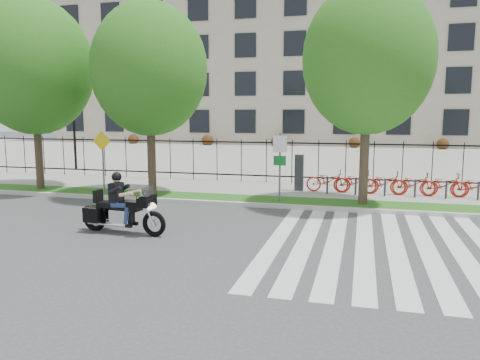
# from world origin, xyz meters

# --- Properties ---
(ground) EXTENTS (120.00, 120.00, 0.00)m
(ground) POSITION_xyz_m (0.00, 0.00, 0.00)
(ground) COLOR #393A3C
(ground) RESTS_ON ground
(curb) EXTENTS (60.00, 0.20, 0.15)m
(curb) POSITION_xyz_m (0.00, 4.10, 0.07)
(curb) COLOR beige
(curb) RESTS_ON ground
(grass_verge) EXTENTS (60.00, 1.50, 0.15)m
(grass_verge) POSITION_xyz_m (0.00, 4.95, 0.07)
(grass_verge) COLOR #1F5114
(grass_verge) RESTS_ON ground
(sidewalk) EXTENTS (60.00, 3.50, 0.15)m
(sidewalk) POSITION_xyz_m (0.00, 7.45, 0.07)
(sidewalk) COLOR gray
(sidewalk) RESTS_ON ground
(plaza) EXTENTS (80.00, 34.00, 0.10)m
(plaza) POSITION_xyz_m (0.00, 25.00, 0.05)
(plaza) COLOR gray
(plaza) RESTS_ON ground
(crosswalk_stripes) EXTENTS (5.70, 8.00, 0.01)m
(crosswalk_stripes) POSITION_xyz_m (4.83, 0.00, 0.01)
(crosswalk_stripes) COLOR silver
(crosswalk_stripes) RESTS_ON ground
(iron_fence) EXTENTS (30.00, 0.06, 2.00)m
(iron_fence) POSITION_xyz_m (0.00, 9.20, 1.15)
(iron_fence) COLOR black
(iron_fence) RESTS_ON sidewalk
(office_building) EXTENTS (60.00, 21.90, 20.15)m
(office_building) POSITION_xyz_m (0.00, 44.92, 9.97)
(office_building) COLOR #A89B87
(office_building) RESTS_ON ground
(lamp_post_left) EXTENTS (1.06, 0.70, 4.25)m
(lamp_post_left) POSITION_xyz_m (-12.00, 12.00, 3.21)
(lamp_post_left) COLOR black
(lamp_post_left) RESTS_ON ground
(street_tree_0) EXTENTS (4.86, 4.86, 7.88)m
(street_tree_0) POSITION_xyz_m (-8.97, 4.95, 5.23)
(street_tree_0) COLOR #33261C
(street_tree_0) RESTS_ON grass_verge
(street_tree_1) EXTENTS (4.48, 4.48, 7.46)m
(street_tree_1) POSITION_xyz_m (-3.76, 4.95, 5.02)
(street_tree_1) COLOR #33261C
(street_tree_1) RESTS_ON grass_verge
(street_tree_2) EXTENTS (4.49, 4.49, 7.61)m
(street_tree_2) POSITION_xyz_m (4.38, 4.95, 5.16)
(street_tree_2) COLOR #33261C
(street_tree_2) RESTS_ON grass_verge
(bike_share_station) EXTENTS (8.87, 0.85, 1.50)m
(bike_share_station) POSITION_xyz_m (6.22, 7.20, 0.62)
(bike_share_station) COLOR #2D2D33
(bike_share_station) RESTS_ON sidewalk
(sign_pole_regulatory) EXTENTS (0.50, 0.09, 2.50)m
(sign_pole_regulatory) POSITION_xyz_m (1.44, 4.58, 1.74)
(sign_pole_regulatory) COLOR #59595B
(sign_pole_regulatory) RESTS_ON grass_verge
(sign_pole_warning) EXTENTS (0.78, 0.09, 2.49)m
(sign_pole_warning) POSITION_xyz_m (-5.71, 4.58, 1.74)
(sign_pole_warning) COLOR #59595B
(sign_pole_warning) RESTS_ON grass_verge
(motorcycle_rider) EXTENTS (2.70, 0.88, 2.08)m
(motorcycle_rider) POSITION_xyz_m (-2.12, -0.45, 0.69)
(motorcycle_rider) COLOR black
(motorcycle_rider) RESTS_ON ground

